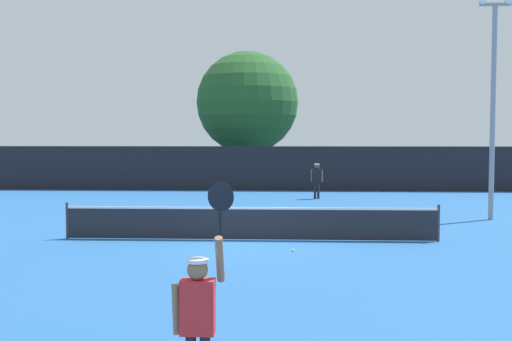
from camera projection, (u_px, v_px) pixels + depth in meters
name	position (u px, v px, depth m)	size (l,w,h in m)	color
ground_plane	(250.00, 240.00, 17.92)	(120.00, 120.00, 0.00)	#235693
tennis_net	(250.00, 223.00, 17.89)	(10.91, 0.08, 1.07)	#232328
perimeter_fence	(267.00, 168.00, 34.02)	(36.89, 0.12, 2.45)	black
player_serving	(199.00, 309.00, 6.85)	(0.68, 0.40, 2.53)	red
player_receiving	(317.00, 177.00, 29.51)	(0.57, 0.25, 1.69)	black
tennis_ball	(293.00, 250.00, 16.14)	(0.07, 0.07, 0.07)	#CCE033
light_pole	(493.00, 94.00, 22.00)	(1.18, 0.28, 7.96)	gray
large_tree	(247.00, 103.00, 39.03)	(6.46, 6.46, 8.37)	brown
parked_car_near	(300.00, 169.00, 40.99)	(2.04, 4.26, 1.69)	red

